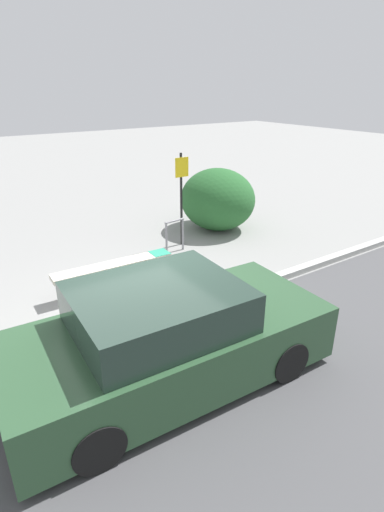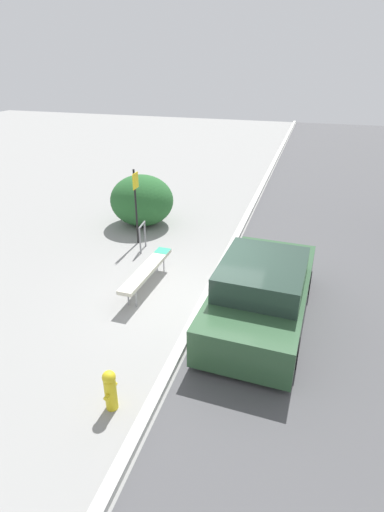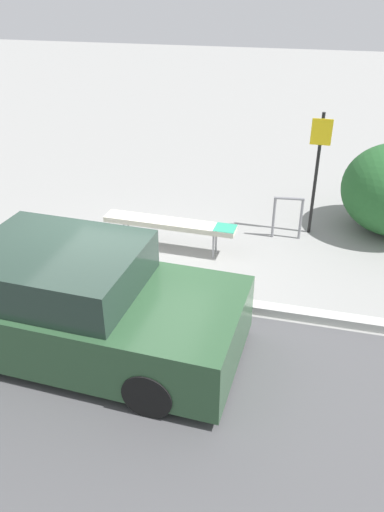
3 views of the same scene
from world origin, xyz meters
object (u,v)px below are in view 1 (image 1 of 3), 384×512
Objects in this scene: bench at (114,266)px; parked_car_near at (168,338)px; sign_post at (181,191)px; bike_rack at (175,233)px.

bench is 0.54× the size of parked_car_near.
parked_car_near is at bearing -124.62° from sign_post.
bench is at bearing -151.45° from sign_post.
bike_rack is 0.36× the size of sign_post.
bike_rack is at bearing -141.20° from sign_post.
sign_post reaches higher than parked_car_near.
bike_rack is at bearing 59.86° from parked_car_near.
sign_post is (0.42, 0.34, 0.88)m from bike_rack.
sign_post reaches higher than bike_rack.
parked_car_near is (-0.47, -2.86, 0.15)m from bench.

